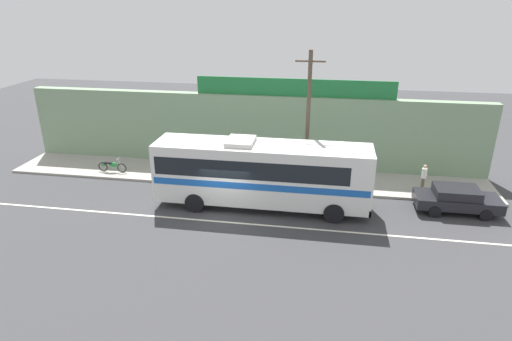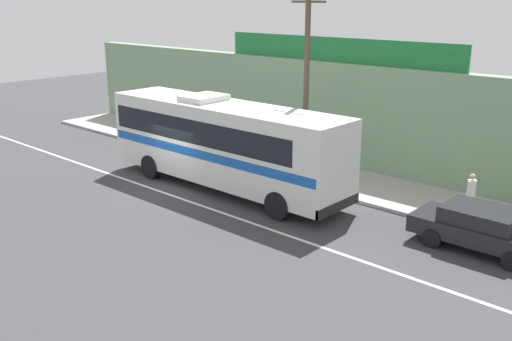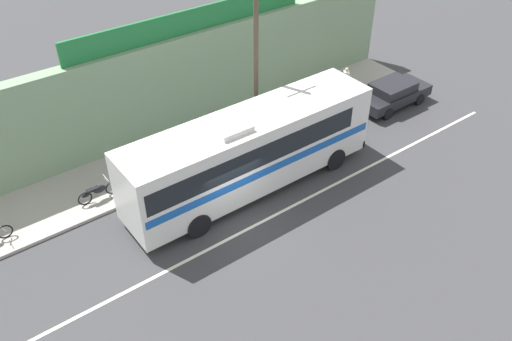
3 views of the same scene
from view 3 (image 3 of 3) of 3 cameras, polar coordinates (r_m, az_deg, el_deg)
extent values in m
plane|color=#3A3A3D|center=(21.89, -2.24, -5.16)|extent=(70.00, 70.00, 0.00)
cube|color=#A8A399|center=(25.37, -8.99, 1.39)|extent=(30.00, 3.60, 0.14)
cube|color=gray|center=(25.79, -11.86, 7.83)|extent=(30.00, 0.70, 4.80)
cube|color=#1E7538|center=(25.67, -6.95, 15.55)|extent=(12.47, 0.12, 1.10)
cube|color=silver|center=(21.41, -1.00, -6.32)|extent=(30.00, 0.14, 0.01)
cube|color=silver|center=(22.23, -0.57, 2.22)|extent=(11.33, 2.49, 3.10)
cube|color=black|center=(21.70, -1.55, 2.99)|extent=(9.97, 2.51, 0.96)
cube|color=#1956B2|center=(22.40, -0.57, 1.59)|extent=(11.10, 2.51, 0.36)
cube|color=black|center=(25.20, 9.89, 7.45)|extent=(0.04, 2.24, 1.40)
cube|color=black|center=(26.13, 9.46, 3.99)|extent=(0.12, 2.49, 0.36)
cube|color=silver|center=(20.76, -3.13, 4.90)|extent=(1.40, 1.74, 0.24)
cylinder|color=black|center=(25.81, 4.84, 3.68)|extent=(1.04, 0.32, 1.04)
cylinder|color=black|center=(24.46, 8.36, 1.24)|extent=(1.04, 0.32, 1.04)
cylinder|color=black|center=(22.54, -9.29, -2.50)|extent=(1.04, 0.32, 1.04)
cylinder|color=black|center=(20.98, -6.19, -5.77)|extent=(1.04, 0.32, 1.04)
cube|color=black|center=(29.84, 14.35, 7.79)|extent=(4.29, 1.78, 0.56)
cube|color=black|center=(29.53, 14.38, 8.61)|extent=(2.23, 1.60, 0.48)
cube|color=black|center=(30.14, 15.42, 8.96)|extent=(0.21, 1.50, 0.34)
cylinder|color=black|center=(31.31, 14.64, 8.58)|extent=(0.62, 0.20, 0.62)
cylinder|color=black|center=(30.45, 17.00, 7.26)|extent=(0.62, 0.20, 0.62)
cylinder|color=black|center=(29.59, 11.45, 7.31)|extent=(0.62, 0.20, 0.62)
cylinder|color=black|center=(28.68, 13.86, 5.89)|extent=(0.62, 0.20, 0.62)
cylinder|color=brown|center=(24.02, -0.01, 10.97)|extent=(0.22, 0.22, 7.92)
torus|color=black|center=(23.49, -15.05, -1.77)|extent=(0.62, 0.06, 0.62)
torus|color=black|center=(23.23, -17.73, -2.88)|extent=(0.62, 0.06, 0.62)
cylinder|color=silver|center=(23.29, -15.34, -1.27)|extent=(0.34, 0.04, 0.65)
cylinder|color=silver|center=(23.07, -15.70, -0.74)|extent=(0.03, 0.56, 0.03)
ellipsoid|color=black|center=(23.25, -16.33, -1.92)|extent=(0.56, 0.22, 0.34)
cube|color=black|center=(23.12, -17.00, -1.95)|extent=(0.52, 0.20, 0.10)
ellipsoid|color=black|center=(23.15, -17.66, -2.56)|extent=(0.36, 0.14, 0.16)
torus|color=black|center=(22.82, -25.18, -5.92)|extent=(0.62, 0.06, 0.62)
cylinder|color=silver|center=(22.63, -25.56, -5.44)|extent=(0.34, 0.04, 0.65)
cylinder|color=brown|center=(30.32, 9.32, 8.80)|extent=(0.13, 0.13, 0.76)
cylinder|color=brown|center=(30.21, 9.56, 8.66)|extent=(0.13, 0.13, 0.76)
cylinder|color=white|center=(29.96, 9.57, 9.85)|extent=(0.30, 0.30, 0.57)
sphere|color=tan|center=(29.77, 9.66, 10.56)|extent=(0.21, 0.21, 0.21)
cylinder|color=white|center=(30.06, 9.31, 10.04)|extent=(0.08, 0.08, 0.53)
cylinder|color=white|center=(29.82, 9.85, 9.75)|extent=(0.08, 0.08, 0.53)
camera|label=1|loc=(15.88, 71.62, -4.80)|focal=30.68mm
camera|label=2|loc=(27.70, 53.56, 7.20)|focal=40.02mm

